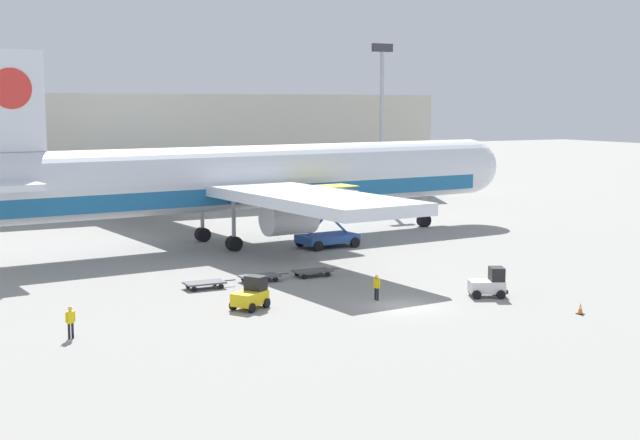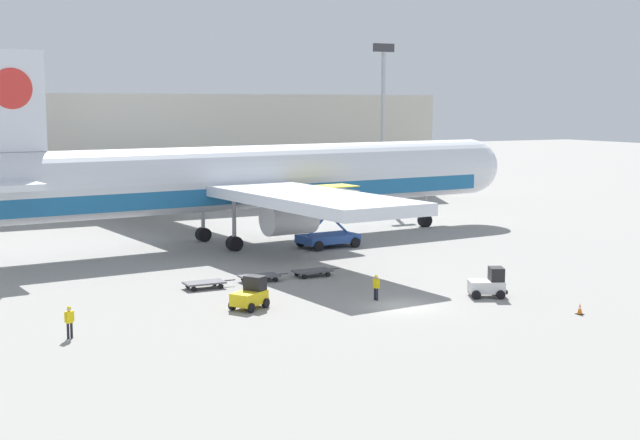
# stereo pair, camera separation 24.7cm
# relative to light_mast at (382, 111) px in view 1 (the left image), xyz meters

# --- Properties ---
(ground_plane) EXTENTS (400.00, 400.00, 0.00)m
(ground_plane) POSITION_rel_light_mast_xyz_m (-28.28, -48.53, -11.86)
(ground_plane) COLOR gray
(terminal_building) EXTENTS (90.00, 18.20, 14.00)m
(terminal_building) POSITION_rel_light_mast_xyz_m (-30.83, 18.65, -4.87)
(terminal_building) COLOR #BCB7A8
(terminal_building) RESTS_ON ground_plane
(light_mast) EXTENTS (2.80, 0.50, 20.15)m
(light_mast) POSITION_rel_light_mast_xyz_m (0.00, 0.00, 0.00)
(light_mast) COLOR #9EA0A5
(light_mast) RESTS_ON ground_plane
(airplane_main) EXTENTS (58.07, 48.50, 17.00)m
(airplane_main) POSITION_rel_light_mast_xyz_m (-26.53, -20.05, -6.02)
(airplane_main) COLOR silver
(airplane_main) RESTS_ON ground_plane
(scissor_lift_loader) EXTENTS (5.43, 3.75, 5.51)m
(scissor_lift_loader) POSITION_rel_light_mast_xyz_m (-21.39, -25.49, -9.76)
(scissor_lift_loader) COLOR #284C99
(scissor_lift_loader) RESTS_ON ground_plane
(baggage_tug_foreground) EXTENTS (2.81, 2.45, 2.00)m
(baggage_tug_foreground) POSITION_rel_light_mast_xyz_m (-21.71, -48.86, -10.98)
(baggage_tug_foreground) COLOR silver
(baggage_tug_foreground) RESTS_ON ground_plane
(baggage_tug_mid) EXTENTS (2.82, 2.55, 2.00)m
(baggage_tug_mid) POSITION_rel_light_mast_xyz_m (-37.09, -44.59, -10.98)
(baggage_tug_mid) COLOR yellow
(baggage_tug_mid) RESTS_ON ground_plane
(baggage_dolly_lead) EXTENTS (3.71, 1.54, 0.48)m
(baggage_dolly_lead) POSITION_rel_light_mast_xyz_m (-37.55, -37.50, -11.47)
(baggage_dolly_lead) COLOR #56565B
(baggage_dolly_lead) RESTS_ON ground_plane
(baggage_dolly_second) EXTENTS (3.71, 1.54, 0.48)m
(baggage_dolly_second) POSITION_rel_light_mast_xyz_m (-33.18, -37.08, -11.47)
(baggage_dolly_second) COLOR #56565B
(baggage_dolly_second) RESTS_ON ground_plane
(baggage_dolly_third) EXTENTS (3.71, 1.54, 0.48)m
(baggage_dolly_third) POSITION_rel_light_mast_xyz_m (-28.87, -37.08, -11.47)
(baggage_dolly_third) COLOR #56565B
(baggage_dolly_third) RESTS_ON ground_plane
(ground_crew_near) EXTENTS (0.56, 0.29, 1.82)m
(ground_crew_near) POSITION_rel_light_mast_xyz_m (-48.75, -46.68, -10.78)
(ground_crew_near) COLOR black
(ground_crew_near) RESTS_ON ground_plane
(ground_crew_far) EXTENTS (0.32, 0.55, 1.69)m
(ground_crew_far) POSITION_rel_light_mast_xyz_m (-28.89, -46.24, -10.87)
(ground_crew_far) COLOR black
(ground_crew_far) RESTS_ON ground_plane
(traffic_cone_near) EXTENTS (0.40, 0.40, 0.70)m
(traffic_cone_near) POSITION_rel_light_mast_xyz_m (-19.91, -55.41, -11.51)
(traffic_cone_near) COLOR black
(traffic_cone_near) RESTS_ON ground_plane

